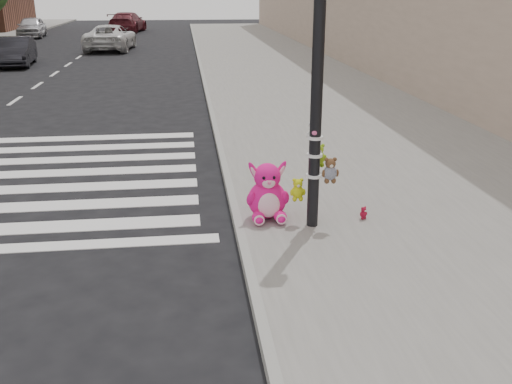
{
  "coord_description": "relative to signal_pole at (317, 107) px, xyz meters",
  "views": [
    {
      "loc": [
        0.87,
        -5.64,
        3.38
      ],
      "look_at": [
        1.76,
        1.61,
        0.75
      ],
      "focal_mm": 40.0,
      "sensor_mm": 36.0,
      "label": 1
    }
  ],
  "objects": [
    {
      "name": "car_dark_far",
      "position": [
        -9.31,
        20.04,
        -1.22
      ],
      "size": [
        1.75,
        3.98,
        1.27
      ],
      "primitive_type": "imported",
      "rotation": [
        0.0,
        0.0,
        0.11
      ],
      "color": "black",
      "rests_on": "ground"
    },
    {
      "name": "car_white_near",
      "position": [
        -5.84,
        26.43,
        -1.15
      ],
      "size": [
        2.64,
        5.2,
        1.41
      ],
      "primitive_type": "imported",
      "rotation": [
        0.0,
        0.0,
        3.08
      ],
      "color": "silver",
      "rests_on": "ground"
    },
    {
      "name": "pink_bunny",
      "position": [
        -0.62,
        0.32,
        -1.35
      ],
      "size": [
        0.63,
        0.65,
        0.9
      ],
      "rotation": [
        0.0,
        0.0,
        -0.0
      ],
      "color": "#EE1481",
      "rests_on": "sidewalk_near"
    },
    {
      "name": "car_maroon_near",
      "position": [
        -6.11,
        40.38,
        -1.09
      ],
      "size": [
        2.87,
        5.55,
        1.54
      ],
      "primitive_type": "imported",
      "rotation": [
        0.0,
        0.0,
        3.0
      ],
      "color": "maroon",
      "rests_on": "ground"
    },
    {
      "name": "curb_edge",
      "position": [
        -1.06,
        8.19,
        -1.78
      ],
      "size": [
        0.12,
        80.0,
        0.15
      ],
      "primitive_type": "cube",
      "color": "gray",
      "rests_on": "ground"
    },
    {
      "name": "sidewalk_near",
      "position": [
        2.39,
        8.19,
        -1.78
      ],
      "size": [
        7.0,
        80.0,
        0.14
      ],
      "primitive_type": "cube",
      "color": "slate",
      "rests_on": "ground"
    },
    {
      "name": "ground",
      "position": [
        -2.61,
        -1.81,
        -1.85
      ],
      "size": [
        120.0,
        120.0,
        0.0
      ],
      "primitive_type": "plane",
      "color": "black",
      "rests_on": "ground"
    },
    {
      "name": "signal_pole",
      "position": [
        0.0,
        0.0,
        0.0
      ],
      "size": [
        0.66,
        0.48,
        4.0
      ],
      "color": "black",
      "rests_on": "sidewalk_near"
    },
    {
      "name": "red_teddy",
      "position": [
        0.79,
        0.12,
        -1.62
      ],
      "size": [
        0.16,
        0.14,
        0.19
      ],
      "primitive_type": null,
      "rotation": [
        0.0,
        0.0,
        0.45
      ],
      "color": "maroon",
      "rests_on": "sidewalk_near"
    },
    {
      "name": "car_silver_deep",
      "position": [
        -12.41,
        36.01,
        -1.14
      ],
      "size": [
        2.04,
        4.33,
        1.43
      ],
      "primitive_type": "imported",
      "rotation": [
        0.0,
        0.0,
        0.08
      ],
      "color": "silver",
      "rests_on": "ground"
    }
  ]
}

